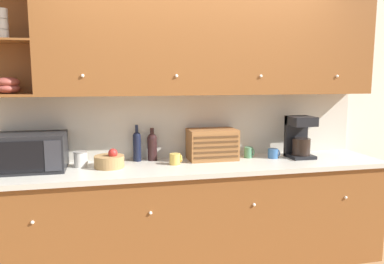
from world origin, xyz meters
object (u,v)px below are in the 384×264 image
Objects in this scene: fruit_basket at (110,161)px; coffee_maker at (299,137)px; bread_box at (212,144)px; mug at (273,153)px; mug_patterned_third at (175,159)px; storage_canister at (81,159)px; wine_bottle at (152,146)px; mug_blue_second at (249,152)px; microwave at (30,152)px; second_wine_bottle at (137,145)px.

coffee_maker reaches higher than fruit_basket.
bread_box reaches higher than mug.
fruit_basket reaches higher than mug_patterned_third.
storage_canister is 1.23× the size of mug_patterned_third.
wine_bottle reaches higher than bread_box.
mug_patterned_third is at bearing -1.28° from fruit_basket.
coffee_maker is (1.17, 0.03, 0.15)m from mug_patterned_third.
mug_blue_second is 0.22m from mug.
fruit_basket is at bearing -178.32° from mug.
fruit_basket is 2.34× the size of mug_patterned_third.
bread_box is (1.52, 0.07, -0.01)m from microwave.
wine_bottle is 1.36m from coffee_maker.
storage_canister is 0.34× the size of coffee_maker.
mug is at bearing -17.26° from mug_blue_second.
second_wine_bottle is 1.11× the size of wine_bottle.
storage_canister is 0.40× the size of second_wine_bottle.
storage_canister is (0.38, 0.03, -0.08)m from microwave.
mug_blue_second reaches higher than mug_patterned_third.
mug_patterned_third is at bearing -178.30° from coffee_maker.
microwave is 0.87m from second_wine_bottle.
second_wine_bottle reaches higher than bread_box.
storage_canister is 1.22× the size of mug.
coffee_maker is at bearing -7.51° from wine_bottle.
second_wine_bottle is at bearing 172.99° from mug.
wine_bottle reaches higher than storage_canister.
fruit_basket is 0.84× the size of wine_bottle.
fruit_basket is 1.27m from mug_blue_second.
mug is 0.29m from coffee_maker.
bread_box is at bearing 7.26° from fruit_basket.
mug_patterned_third is 1.06× the size of mug_blue_second.
mug_blue_second is (0.71, 0.12, 0.00)m from mug_patterned_third.
wine_bottle is at bearing 174.20° from mug_blue_second.
microwave is 1.26× the size of bread_box.
wine_bottle is 0.76× the size of coffee_maker.
microwave is 0.62m from fruit_basket.
wine_bottle is 2.79× the size of mug_patterned_third.
microwave reaches higher than mug_blue_second.
wine_bottle is at bearing 172.49° from coffee_maker.
second_wine_bottle is 0.85× the size of coffee_maker.
storage_canister is 1.96m from coffee_maker.
mug_patterned_third is at bearing -34.12° from second_wine_bottle.
second_wine_bottle is 1.03m from mug_blue_second.
fruit_basket is at bearing -152.08° from wine_bottle.
coffee_maker reaches higher than storage_canister.
mug_patterned_third is at bearing -176.57° from mug.
mug_blue_second is at bearing -5.80° from wine_bottle.
fruit_basket is at bearing -4.56° from microwave.
storage_canister is at bearing 4.46° from microwave.
fruit_basket is at bearing -175.01° from mug_blue_second.
bread_box is at bearing -6.76° from second_wine_bottle.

